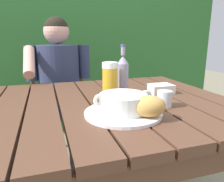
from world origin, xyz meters
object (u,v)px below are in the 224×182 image
Objects in this scene: person_eating at (59,83)px; soup_bowl at (123,102)px; chair_near_diner at (60,106)px; beer_glass at (110,80)px; butter_tub at (161,89)px; beer_bottle at (123,73)px; serving_plate at (123,113)px; table_knife at (146,103)px; water_glass_small at (164,99)px; bread_roll at (149,106)px.

soup_bowl is (0.18, -0.93, 0.10)m from person_eating.
beer_glass reaches higher than chair_near_diner.
beer_glass is at bearing 176.53° from butter_tub.
soup_bowl is 0.27m from beer_glass.
beer_bottle is at bearing -64.88° from person_eating.
chair_near_diner reaches higher than butter_tub.
serving_plate is at bearing -141.25° from butter_tub.
table_knife is (0.32, -0.83, 0.05)m from person_eating.
beer_glass is 0.10m from beer_bottle.
beer_bottle reaches higher than serving_plate.
beer_glass is (0.20, -0.67, 0.14)m from person_eating.
person_eating is 17.41× the size of water_glass_small.
butter_tub is (0.30, 0.24, -0.02)m from soup_bowl.
table_knife is (-0.05, 0.06, -0.03)m from water_glass_small.
person_eating is 0.71m from beer_glass.
serving_plate is 0.39m from butter_tub.
soup_bowl is 1.40× the size of table_knife.
beer_bottle is (0.11, 0.31, 0.10)m from serving_plate.
beer_bottle reaches higher than water_glass_small.
chair_near_diner reaches higher than water_glass_small.
bread_roll is 2.05× the size of water_glass_small.
soup_bowl and bread_roll have the same top height.
soup_bowl is 1.35× the size of beer_glass.
beer_glass is (0.20, -0.87, 0.39)m from chair_near_diner.
chair_near_diner is at bearing 101.26° from bread_roll.
bread_roll is at bearing -96.81° from beer_bottle.
soup_bowl reaches higher than serving_plate.
table_knife is (0.12, -0.16, -0.08)m from beer_glass.
bread_roll is at bearing -138.99° from water_glass_small.
chair_near_diner is at bearing 118.39° from butter_tub.
butter_tub is (0.19, -0.07, -0.08)m from beer_bottle.
person_eating reaches higher than serving_plate.
soup_bowl is (0.17, -1.13, 0.35)m from chair_near_diner.
water_glass_small is (0.38, -1.09, 0.34)m from chair_near_diner.
beer_bottle reaches higher than beer_glass.
butter_tub is at bearing 38.75° from soup_bowl.
soup_bowl is at bearing 130.60° from bread_roll.
chair_near_diner is 1.18m from serving_plate.
table_knife is (0.08, 0.18, -0.05)m from bread_roll.
water_glass_small reaches higher than table_knife.
person_eating reaches higher than butter_tub.
water_glass_small is (0.20, 0.04, -0.01)m from soup_bowl.
chair_near_diner is 1.28m from bread_roll.
butter_tub is (0.10, 0.21, -0.01)m from water_glass_small.
butter_tub is (0.30, 0.24, 0.02)m from serving_plate.
beer_glass is 2.49× the size of water_glass_small.
butter_tub is (0.48, -0.69, 0.07)m from person_eating.
bread_roll is at bearing -49.40° from serving_plate.
butter_tub is 0.22m from table_knife.
chair_near_diner is at bearing 89.14° from person_eating.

